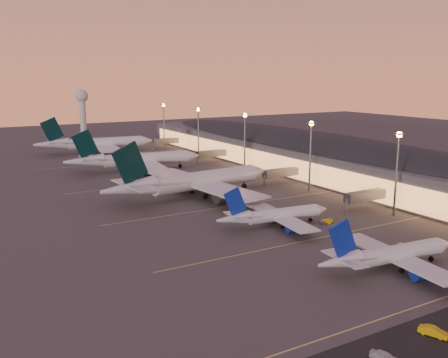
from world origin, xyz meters
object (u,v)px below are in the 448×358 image
at_px(airliner_wide_mid, 135,160).
at_px(radar_tower, 82,105).
at_px(airliner_narrow_north, 274,216).
at_px(service_van_b, 433,331).
at_px(airliner_wide_far, 96,143).
at_px(baggage_tug_d, 403,247).
at_px(airliner_narrow_south, 389,255).
at_px(service_van_a, 385,357).
at_px(airliner_wide_near, 192,182).
at_px(baggage_tug_c, 326,222).

bearing_deg(airliner_wide_mid, radar_tower, 91.27).
bearing_deg(airliner_narrow_north, service_van_b, -95.13).
relative_size(airliner_wide_far, baggage_tug_d, 17.34).
distance_m(airliner_narrow_south, service_van_a, 38.25).
distance_m(service_van_a, service_van_b, 12.84).
height_order(airliner_narrow_north, service_van_a, airliner_narrow_north).
height_order(airliner_wide_near, baggage_tug_d, airliner_wide_near).
distance_m(airliner_wide_near, baggage_tug_c, 52.19).
xyz_separation_m(airliner_wide_far, service_van_b, (-8.69, -224.83, -4.55)).
xyz_separation_m(airliner_wide_far, baggage_tug_d, (21.16, -193.29, -4.85)).
bearing_deg(airliner_narrow_north, service_van_a, -105.34).
distance_m(airliner_narrow_north, airliner_wide_far, 162.12).
bearing_deg(baggage_tug_d, airliner_narrow_north, 41.07).
bearing_deg(baggage_tug_c, baggage_tug_d, -82.11).
bearing_deg(service_van_b, airliner_wide_far, 65.69).
relative_size(airliner_narrow_south, airliner_wide_far, 0.57).
relative_size(baggage_tug_d, service_van_a, 0.83).
distance_m(airliner_wide_near, service_van_a, 109.37).
bearing_deg(airliner_wide_near, baggage_tug_d, -80.51).
height_order(airliner_wide_mid, radar_tower, radar_tower).
xyz_separation_m(service_van_a, service_van_b, (12.78, 1.29, 0.01)).
height_order(baggage_tug_d, service_van_b, service_van_b).
relative_size(radar_tower, baggage_tug_c, 7.94).
xyz_separation_m(airliner_wide_near, radar_tower, (16.60, 207.60, 16.29)).
xyz_separation_m(airliner_wide_mid, airliner_wide_far, (-0.04, 61.33, 0.27)).
relative_size(airliner_wide_far, baggage_tug_c, 15.82).
height_order(airliner_wide_mid, baggage_tug_d, airliner_wide_mid).
bearing_deg(airliner_wide_far, airliner_wide_mid, -83.22).
bearing_deg(airliner_wide_mid, baggage_tug_c, -72.19).
xyz_separation_m(airliner_wide_near, baggage_tug_c, (19.11, -48.31, -5.04)).
bearing_deg(baggage_tug_d, service_van_a, 140.43).
relative_size(airliner_wide_near, airliner_wide_mid, 1.10).
relative_size(airliner_narrow_south, service_van_a, 8.17).
bearing_deg(service_van_a, service_van_b, -15.30).
height_order(airliner_narrow_south, baggage_tug_d, airliner_narrow_south).
xyz_separation_m(radar_tower, baggage_tug_c, (2.51, -255.91, -21.33)).
height_order(airliner_narrow_south, service_van_a, airliner_narrow_south).
height_order(airliner_narrow_north, airliner_wide_near, airliner_wide_near).
bearing_deg(service_van_b, airliner_narrow_north, 56.15).
relative_size(baggage_tug_c, service_van_a, 0.91).
distance_m(airliner_narrow_south, baggage_tug_c, 35.83).
distance_m(airliner_wide_mid, service_van_b, 163.79).
distance_m(airliner_narrow_north, baggage_tug_c, 15.91).
relative_size(airliner_narrow_south, airliner_narrow_north, 1.05).
distance_m(baggage_tug_c, service_van_b, 63.91).
bearing_deg(service_van_b, service_van_a, 163.67).
xyz_separation_m(airliner_wide_mid, baggage_tug_d, (21.12, -131.96, -4.58)).
relative_size(airliner_wide_near, airliner_wide_far, 1.05).
height_order(airliner_wide_mid, service_van_b, airliner_wide_mid).
height_order(airliner_wide_far, radar_tower, radar_tower).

